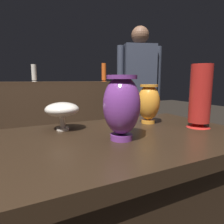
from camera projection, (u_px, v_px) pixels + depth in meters
back_display_shelf at (37, 118)px, 2.75m from camera, size 2.60×0.40×0.99m
vase_centerpiece at (122, 105)px, 0.72m from camera, size 0.13×0.13×0.23m
vase_tall_behind at (62, 110)px, 0.86m from camera, size 0.14×0.14×0.12m
vase_left_accent at (149, 102)px, 1.00m from camera, size 0.11×0.11×0.19m
vase_right_accent at (200, 97)px, 0.90m from camera, size 0.10×0.10×0.28m
shelf_vase_far_right at (104, 73)px, 3.16m from camera, size 0.09×0.09×0.28m
shelf_vase_center at (34, 73)px, 2.67m from camera, size 0.07×0.07×0.23m
visitor_near_right at (139, 90)px, 2.11m from camera, size 0.45×0.27×1.55m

